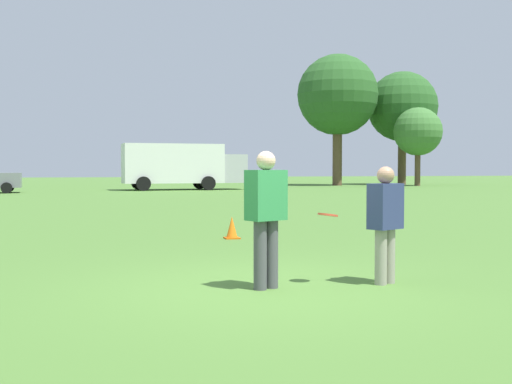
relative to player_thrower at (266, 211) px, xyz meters
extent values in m
plane|color=#47702D|center=(-0.01, 0.04, -0.98)|extent=(197.69, 197.69, 0.00)
cylinder|color=#4C4C51|center=(-0.09, -0.04, -0.55)|extent=(0.17, 0.17, 0.87)
cylinder|color=#4C4C51|center=(0.09, 0.04, -0.55)|extent=(0.17, 0.17, 0.87)
cube|color=#338C4C|center=(0.00, 0.00, 0.21)|extent=(0.55, 0.45, 0.63)
sphere|color=#D8AD8C|center=(0.00, 0.00, 0.64)|extent=(0.24, 0.24, 0.24)
cylinder|color=gray|center=(1.69, -0.05, -0.62)|extent=(0.16, 0.16, 0.72)
cylinder|color=gray|center=(1.53, -0.13, -0.62)|extent=(0.16, 0.16, 0.72)
cube|color=navy|center=(1.61, -0.09, 0.04)|extent=(0.53, 0.44, 0.60)
sphere|color=tan|center=(1.61, -0.09, 0.45)|extent=(0.23, 0.23, 0.23)
cylinder|color=#E54C33|center=(0.88, 0.12, -0.07)|extent=(0.27, 0.27, 0.08)
cube|color=#D8590C|center=(0.87, 5.60, -0.96)|extent=(0.32, 0.32, 0.03)
cone|color=orange|center=(0.87, 5.60, -0.72)|extent=(0.24, 0.24, 0.45)
cylinder|color=black|center=(-6.73, 34.64, -0.65)|extent=(0.67, 0.25, 0.66)
cylinder|color=black|center=(-6.65, 32.64, -0.65)|extent=(0.67, 0.25, 0.66)
cube|color=white|center=(3.80, 36.04, 0.85)|extent=(6.90, 2.79, 2.70)
cube|color=#B2B2B7|center=(7.99, 36.22, 0.50)|extent=(1.90, 2.38, 2.00)
cylinder|color=black|center=(5.94, 37.50, -0.50)|extent=(0.97, 0.32, 0.96)
cylinder|color=black|center=(6.06, 34.76, -0.50)|extent=(0.97, 0.32, 0.96)
cylinder|color=black|center=(1.53, 37.31, -0.50)|extent=(0.97, 0.32, 0.96)
cylinder|color=black|center=(1.65, 34.57, -0.50)|extent=(0.97, 0.32, 0.96)
cylinder|color=brown|center=(19.14, 43.35, 1.47)|extent=(0.82, 0.82, 4.90)
sphere|color=#285623|center=(19.14, 43.35, 6.89)|extent=(7.00, 7.00, 7.00)
cylinder|color=brown|center=(25.35, 40.53, 0.46)|extent=(0.48, 0.48, 2.88)
sphere|color=#3D7033|center=(25.35, 40.53, 3.65)|extent=(4.12, 4.12, 4.12)
cylinder|color=brown|center=(25.81, 44.13, 1.23)|extent=(0.74, 0.74, 4.42)
sphere|color=#285623|center=(25.81, 44.13, 6.13)|extent=(6.32, 6.32, 6.32)
camera|label=1|loc=(-2.21, -7.57, 0.55)|focal=44.15mm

